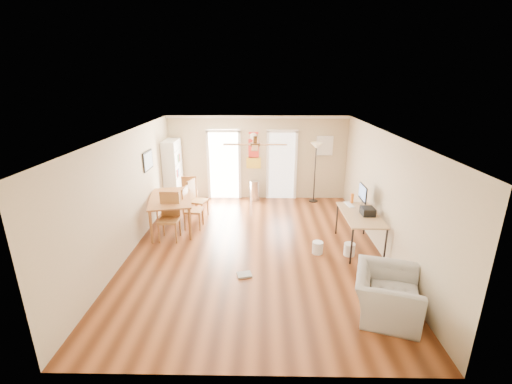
{
  "coord_description": "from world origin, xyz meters",
  "views": [
    {
      "loc": [
        0.13,
        -6.98,
        3.67
      ],
      "look_at": [
        0.0,
        0.6,
        1.15
      ],
      "focal_mm": 24.15,
      "sensor_mm": 36.0,
      "label": 1
    }
  ],
  "objects_px": {
    "torchiere_lamp": "(315,173)",
    "printer": "(368,211)",
    "wastebasket_a": "(318,248)",
    "dining_chair_right_a": "(198,199)",
    "dining_chair_near": "(169,218)",
    "trash_can": "(254,191)",
    "dining_chair_far": "(190,192)",
    "bookshelf": "(173,172)",
    "computer_desk": "(359,231)",
    "armchair": "(387,294)",
    "wastebasket_b": "(349,249)",
    "dining_chair_right_b": "(193,208)",
    "dining_table": "(172,213)"
  },
  "relations": [
    {
      "from": "wastebasket_a",
      "to": "dining_chair_right_a",
      "type": "bearing_deg",
      "value": 145.44
    },
    {
      "from": "torchiere_lamp",
      "to": "printer",
      "type": "xyz_separation_m",
      "value": [
        0.7,
        -3.12,
        -0.02
      ]
    },
    {
      "from": "dining_chair_right_a",
      "to": "dining_chair_right_b",
      "type": "xyz_separation_m",
      "value": [
        0.0,
        -0.72,
        0.01
      ]
    },
    {
      "from": "bookshelf",
      "to": "trash_can",
      "type": "xyz_separation_m",
      "value": [
        2.44,
        0.26,
        -0.65
      ]
    },
    {
      "from": "dining_chair_right_a",
      "to": "trash_can",
      "type": "distance_m",
      "value": 2.04
    },
    {
      "from": "printer",
      "to": "wastebasket_b",
      "type": "relative_size",
      "value": 1.16
    },
    {
      "from": "dining_chair_far",
      "to": "printer",
      "type": "relative_size",
      "value": 3.23
    },
    {
      "from": "bookshelf",
      "to": "dining_chair_far",
      "type": "xyz_separation_m",
      "value": [
        0.58,
        -0.46,
        -0.46
      ]
    },
    {
      "from": "dining_chair_near",
      "to": "wastebasket_b",
      "type": "bearing_deg",
      "value": -9.73
    },
    {
      "from": "computer_desk",
      "to": "printer",
      "type": "bearing_deg",
      "value": -17.66
    },
    {
      "from": "dining_table",
      "to": "wastebasket_b",
      "type": "xyz_separation_m",
      "value": [
        4.19,
        -1.35,
        -0.28
      ]
    },
    {
      "from": "dining_chair_right_b",
      "to": "trash_can",
      "type": "distance_m",
      "value": 2.58
    },
    {
      "from": "printer",
      "to": "dining_chair_near",
      "type": "bearing_deg",
      "value": 173.89
    },
    {
      "from": "dining_chair_far",
      "to": "printer",
      "type": "bearing_deg",
      "value": 143.42
    },
    {
      "from": "dining_table",
      "to": "dining_chair_right_b",
      "type": "relative_size",
      "value": 1.56
    },
    {
      "from": "wastebasket_b",
      "to": "dining_chair_right_b",
      "type": "bearing_deg",
      "value": 159.0
    },
    {
      "from": "wastebasket_a",
      "to": "wastebasket_b",
      "type": "bearing_deg",
      "value": -6.17
    },
    {
      "from": "bookshelf",
      "to": "armchair",
      "type": "relative_size",
      "value": 1.73
    },
    {
      "from": "dining_table",
      "to": "wastebasket_b",
      "type": "relative_size",
      "value": 6.08
    },
    {
      "from": "torchiere_lamp",
      "to": "armchair",
      "type": "relative_size",
      "value": 1.64
    },
    {
      "from": "bookshelf",
      "to": "dining_chair_far",
      "type": "distance_m",
      "value": 0.87
    },
    {
      "from": "dining_chair_near",
      "to": "trash_can",
      "type": "relative_size",
      "value": 1.75
    },
    {
      "from": "dining_chair_right_a",
      "to": "dining_chair_far",
      "type": "bearing_deg",
      "value": 43.94
    },
    {
      "from": "bookshelf",
      "to": "armchair",
      "type": "distance_m",
      "value": 7.01
    },
    {
      "from": "dining_table",
      "to": "dining_chair_near",
      "type": "height_order",
      "value": "dining_chair_near"
    },
    {
      "from": "dining_chair_near",
      "to": "torchiere_lamp",
      "type": "height_order",
      "value": "torchiere_lamp"
    },
    {
      "from": "printer",
      "to": "armchair",
      "type": "bearing_deg",
      "value": -98.69
    },
    {
      "from": "trash_can",
      "to": "wastebasket_b",
      "type": "xyz_separation_m",
      "value": [
        2.13,
        -3.48,
        -0.18
      ]
    },
    {
      "from": "dining_chair_right_b",
      "to": "torchiere_lamp",
      "type": "height_order",
      "value": "torchiere_lamp"
    },
    {
      "from": "printer",
      "to": "wastebasket_a",
      "type": "relative_size",
      "value": 1.17
    },
    {
      "from": "printer",
      "to": "wastebasket_b",
      "type": "distance_m",
      "value": 0.92
    },
    {
      "from": "wastebasket_a",
      "to": "dining_table",
      "type": "bearing_deg",
      "value": 160.01
    },
    {
      "from": "bookshelf",
      "to": "wastebasket_a",
      "type": "bearing_deg",
      "value": -34.78
    },
    {
      "from": "dining_chair_right_a",
      "to": "dining_chair_far",
      "type": "height_order",
      "value": "dining_chair_right_a"
    },
    {
      "from": "dining_chair_right_a",
      "to": "armchair",
      "type": "xyz_separation_m",
      "value": [
        3.75,
        -4.08,
        -0.15
      ]
    },
    {
      "from": "dining_chair_right_a",
      "to": "dining_chair_right_b",
      "type": "bearing_deg",
      "value": -164.75
    },
    {
      "from": "computer_desk",
      "to": "trash_can",
      "type": "bearing_deg",
      "value": 127.62
    },
    {
      "from": "dining_chair_near",
      "to": "computer_desk",
      "type": "relative_size",
      "value": 0.73
    },
    {
      "from": "dining_chair_near",
      "to": "computer_desk",
      "type": "distance_m",
      "value": 4.38
    },
    {
      "from": "dining_chair_near",
      "to": "printer",
      "type": "distance_m",
      "value": 4.53
    },
    {
      "from": "bookshelf",
      "to": "printer",
      "type": "bearing_deg",
      "value": -26.14
    },
    {
      "from": "dining_chair_right_b",
      "to": "wastebasket_b",
      "type": "relative_size",
      "value": 3.89
    },
    {
      "from": "dining_chair_far",
      "to": "wastebasket_a",
      "type": "height_order",
      "value": "dining_chair_far"
    },
    {
      "from": "dining_chair_far",
      "to": "wastebasket_a",
      "type": "xyz_separation_m",
      "value": [
        3.32,
        -2.69,
        -0.38
      ]
    },
    {
      "from": "computer_desk",
      "to": "printer",
      "type": "relative_size",
      "value": 4.82
    },
    {
      "from": "dining_chair_right_b",
      "to": "computer_desk",
      "type": "height_order",
      "value": "dining_chair_right_b"
    },
    {
      "from": "trash_can",
      "to": "torchiere_lamp",
      "type": "distance_m",
      "value": 1.94
    },
    {
      "from": "dining_chair_right_a",
      "to": "bookshelf",
      "type": "bearing_deg",
      "value": 55.51
    },
    {
      "from": "bookshelf",
      "to": "dining_chair_right_b",
      "type": "height_order",
      "value": "bookshelf"
    },
    {
      "from": "dining_chair_right_b",
      "to": "wastebasket_a",
      "type": "height_order",
      "value": "dining_chair_right_b"
    }
  ]
}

